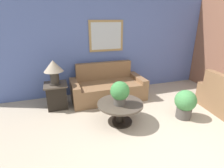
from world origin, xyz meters
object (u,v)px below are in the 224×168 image
object	(u,v)px
table_lamp	(53,68)
coffee_table	(120,108)
couch_main	(108,88)
side_table	(57,95)
potted_plant_on_table	(120,92)
potted_plant_floor	(185,103)

from	to	relation	value
table_lamp	coffee_table	bearing A→B (deg)	-42.57
couch_main	table_lamp	xyz separation A→B (m)	(-1.31, -0.13, 0.69)
side_table	table_lamp	world-z (taller)	table_lamp
couch_main	table_lamp	size ratio (longest dim) A/B	3.40
potted_plant_on_table	potted_plant_floor	bearing A→B (deg)	-8.62
coffee_table	potted_plant_on_table	bearing A→B (deg)	-122.46
couch_main	side_table	size ratio (longest dim) A/B	3.19
coffee_table	table_lamp	world-z (taller)	table_lamp
table_lamp	potted_plant_floor	bearing A→B (deg)	-28.01
couch_main	potted_plant_floor	world-z (taller)	couch_main
side_table	coffee_table	bearing A→B (deg)	-42.57
table_lamp	potted_plant_floor	size ratio (longest dim) A/B	0.89
couch_main	potted_plant_on_table	bearing A→B (deg)	-96.42
coffee_table	potted_plant_on_table	distance (m)	0.38
couch_main	potted_plant_floor	distance (m)	1.96
side_table	potted_plant_on_table	size ratio (longest dim) A/B	1.26
potted_plant_on_table	coffee_table	bearing A→B (deg)	57.54
coffee_table	potted_plant_floor	size ratio (longest dim) A/B	1.46
potted_plant_on_table	couch_main	bearing A→B (deg)	83.58
potted_plant_floor	potted_plant_on_table	bearing A→B (deg)	171.38
table_lamp	potted_plant_on_table	size ratio (longest dim) A/B	1.19
couch_main	side_table	xyz separation A→B (m)	(-1.31, -0.13, 0.02)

